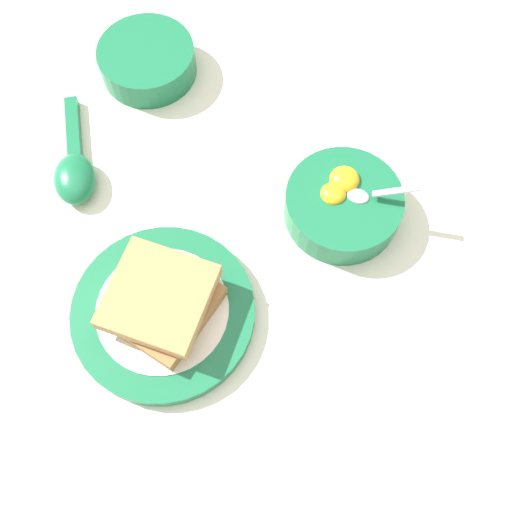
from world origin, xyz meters
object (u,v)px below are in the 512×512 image
Objects in this scene: toast_sandwich at (161,301)px; soup_spoon at (75,170)px; egg_bowl at (343,203)px; congee_bowl at (147,60)px; toast_plate at (163,312)px.

toast_sandwich is 0.22m from soup_spoon.
egg_bowl is 0.33m from congee_bowl.
egg_bowl is at bearing 156.03° from congee_bowl.
egg_bowl reaches higher than toast_plate.
toast_plate is at bearing 113.84° from congee_bowl.
egg_bowl is 1.17× the size of toast_sandwich.
egg_bowl is at bearing -171.61° from soup_spoon.
soup_spoon is (0.33, 0.05, -0.01)m from egg_bowl.
congee_bowl reaches higher than soup_spoon.
toast_plate is 1.62× the size of toast_sandwich.
toast_sandwich is (0.16, 0.18, 0.02)m from egg_bowl.
egg_bowl is 1.16× the size of congee_bowl.
toast_plate is at bearing 140.52° from soup_spoon.
egg_bowl is 0.33m from soup_spoon.
soup_spoon is at bearing 8.39° from egg_bowl.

